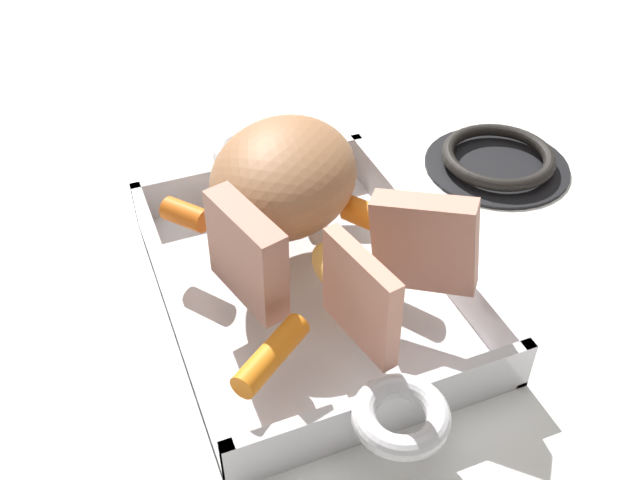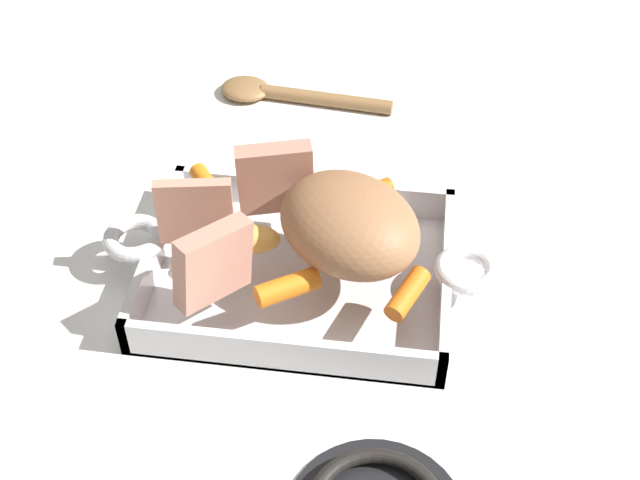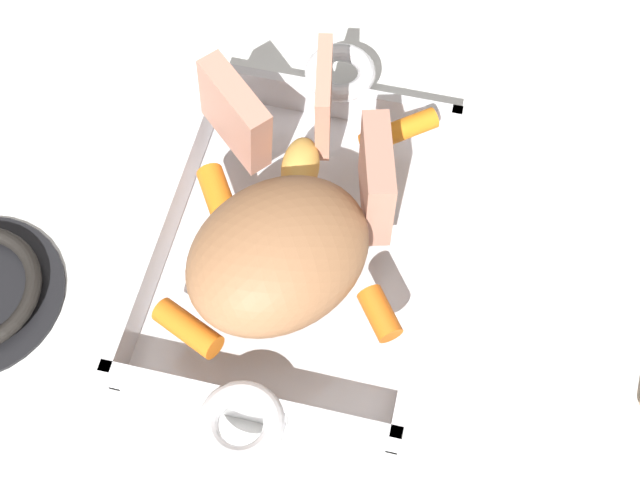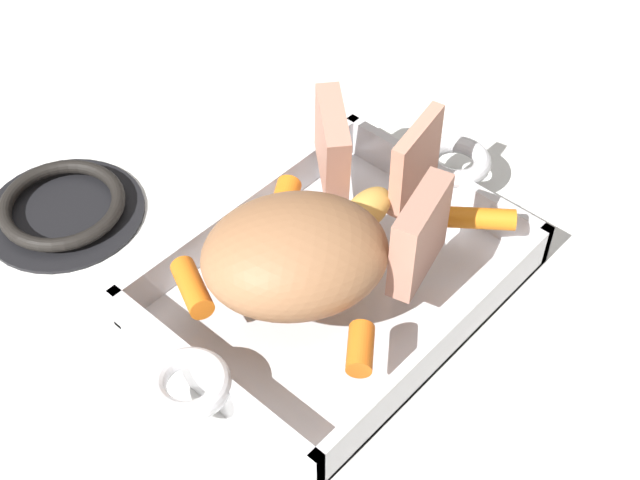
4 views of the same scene
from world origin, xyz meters
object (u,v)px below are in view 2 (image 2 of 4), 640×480
Objects in this scene: roast_slice_thin at (275,178)px; baby_carrot_northwest at (287,287)px; roasting_dish at (298,272)px; roast_slice_outer at (194,214)px; baby_carrot_short at (373,192)px; potato_near_roast at (251,239)px; roast_slice_thick at (213,264)px; pork_roast at (350,223)px; baby_carrot_southwest at (210,189)px; baby_carrot_long at (408,294)px; serving_spoon at (284,94)px.

baby_carrot_northwest is at bearing 104.34° from roast_slice_thin.
roasting_dish is at bearing 118.47° from roast_slice_thin.
roast_slice_outer is 1.87× the size of baby_carrot_short.
roast_slice_thick is at bearing 69.18° from potato_near_roast.
pork_roast reaches higher than roast_slice_outer.
baby_carrot_southwest is 1.71× the size of baby_carrot_short.
baby_carrot_northwest is at bearing 149.20° from roast_slice_outer.
roasting_dish is 7.23× the size of baby_carrot_long.
baby_carrot_short is 0.72× the size of baby_carrot_long.
serving_spoon is at bearing -64.18° from baby_carrot_long.
baby_carrot_short is 0.65× the size of baby_carrot_northwest.
baby_carrot_northwest is at bearing 128.28° from potato_near_roast.
roast_slice_outer is 1.29× the size of potato_near_roast.
baby_carrot_southwest is at bearing -51.50° from baby_carrot_northwest.
roasting_dish is at bearing 1.75° from pork_roast.
roast_slice_thin is 0.11m from baby_carrot_short.
baby_carrot_northwest is (-0.10, 0.06, -0.03)m from roast_slice_outer.
roast_slice_outer is 1.34× the size of baby_carrot_long.
serving_spoon is (0.04, -0.26, -0.08)m from roast_slice_thin.
potato_near_roast is 0.34m from serving_spoon.
roast_slice_thick is 0.07m from roast_slice_outer.
potato_near_roast is at bearing 176.38° from roast_slice_outer.
baby_carrot_long is (-0.22, 0.05, -0.03)m from roast_slice_outer.
roast_slice_thick is 1.36× the size of baby_carrot_long.
roasting_dish is 0.13m from roast_slice_outer.
roast_slice_outer is at bearing -13.75° from baby_carrot_long.
pork_roast is at bearing 115.61° from serving_spoon.
baby_carrot_short is 0.69× the size of potato_near_roast.
baby_carrot_northwest is at bearing 89.56° from roasting_dish.
serving_spoon is (0.02, -0.33, -0.06)m from potato_near_roast.
potato_near_roast is at bearing 98.91° from serving_spoon.
serving_spoon is at bearing -98.21° from baby_carrot_southwest.
pork_roast is at bearing -178.13° from roast_slice_outer.
baby_carrot_northwest is (-0.07, -0.00, -0.03)m from roast_slice_thick.
potato_near_roast is at bearing 8.77° from roasting_dish.
baby_carrot_southwest is (0.04, -0.14, -0.03)m from roast_slice_thick.
roast_slice_outer is at bearing -62.56° from roast_slice_thick.
baby_carrot_long is at bearing 166.25° from roast_slice_outer.
serving_spoon is (0.12, -0.32, -0.08)m from pork_roast.
serving_spoon is at bearing -82.14° from roast_slice_thin.
baby_carrot_northwest is (0.12, 0.01, 0.00)m from baby_carrot_long.
baby_carrot_northwest is 0.40m from serving_spoon.
roasting_dish is 0.12m from roast_slice_thick.
baby_carrot_short is at bearing -129.52° from roasting_dish.
potato_near_roast is (-0.02, -0.06, -0.02)m from roast_slice_thick.
baby_carrot_southwest is 0.30× the size of serving_spoon.
baby_carrot_northwest is at bearing 104.98° from serving_spoon.
pork_roast is at bearing 78.02° from baby_carrot_short.
potato_near_roast is at bearing -110.82° from roast_slice_thick.
roasting_dish is at bearing -135.30° from roast_slice_thick.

